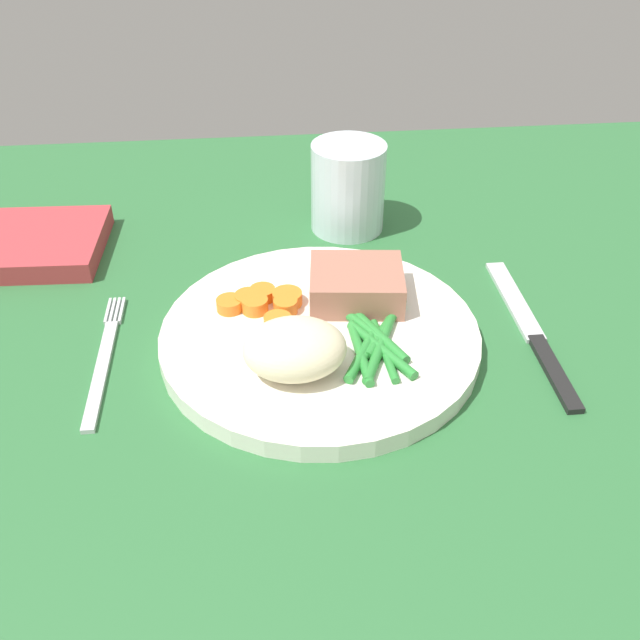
# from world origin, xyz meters

# --- Properties ---
(dining_table) EXTENTS (1.20, 0.90, 0.02)m
(dining_table) POSITION_xyz_m (0.00, 0.00, 0.01)
(dining_table) COLOR #2D6B38
(dining_table) RESTS_ON ground
(dinner_plate) EXTENTS (0.26, 0.26, 0.02)m
(dinner_plate) POSITION_xyz_m (-0.03, -0.00, 0.03)
(dinner_plate) COLOR white
(dinner_plate) RESTS_ON dining_table
(meat_portion) EXTENTS (0.09, 0.07, 0.03)m
(meat_portion) POSITION_xyz_m (0.01, 0.04, 0.05)
(meat_portion) COLOR #A86B56
(meat_portion) RESTS_ON dinner_plate
(mashed_potatoes) EXTENTS (0.08, 0.06, 0.04)m
(mashed_potatoes) POSITION_xyz_m (-0.05, -0.05, 0.06)
(mashed_potatoes) COLOR beige
(mashed_potatoes) RESTS_ON dinner_plate
(carrot_slices) EXTENTS (0.07, 0.07, 0.01)m
(carrot_slices) POSITION_xyz_m (-0.07, 0.03, 0.04)
(carrot_slices) COLOR orange
(carrot_slices) RESTS_ON dinner_plate
(green_beans) EXTENTS (0.07, 0.10, 0.01)m
(green_beans) POSITION_xyz_m (0.01, -0.03, 0.04)
(green_beans) COLOR #2D8C38
(green_beans) RESTS_ON dinner_plate
(fork) EXTENTS (0.01, 0.17, 0.00)m
(fork) POSITION_xyz_m (-0.20, -0.00, 0.02)
(fork) COLOR silver
(fork) RESTS_ON dining_table
(knife) EXTENTS (0.02, 0.20, 0.01)m
(knife) POSITION_xyz_m (0.15, -0.00, 0.02)
(knife) COLOR black
(knife) RESTS_ON dining_table
(water_glass) EXTENTS (0.08, 0.08, 0.09)m
(water_glass) POSITION_xyz_m (0.02, 0.19, 0.06)
(water_glass) COLOR silver
(water_glass) RESTS_ON dining_table
(napkin) EXTENTS (0.14, 0.12, 0.02)m
(napkin) POSITION_xyz_m (-0.29, 0.17, 0.03)
(napkin) COLOR #B2383D
(napkin) RESTS_ON dining_table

